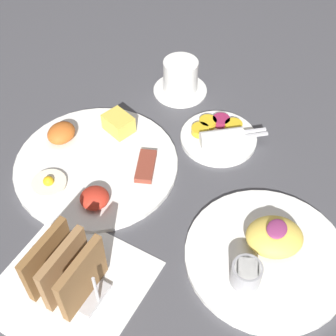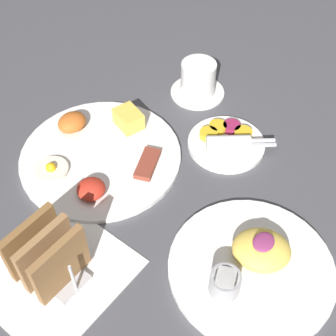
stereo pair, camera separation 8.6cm
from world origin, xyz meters
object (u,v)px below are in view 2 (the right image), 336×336
Objects in this scene: plate_condiments at (227,141)px; coffee_cup at (198,80)px; toast_rack at (47,255)px; plate_breakfast at (99,153)px; plate_foreground at (252,264)px.

coffee_cup is at bearing 55.53° from plate_condiments.
plate_breakfast is at bearing 26.75° from toast_rack.
toast_rack is 0.97× the size of coffee_cup.
plate_breakfast is 0.28m from coffee_cup.
plate_foreground is at bearing -94.51° from plate_breakfast.
coffee_cup is (0.10, 0.14, 0.02)m from plate_condiments.
plate_breakfast is at bearing 135.19° from plate_condiments.
coffee_cup is at bearing 46.91° from plate_foreground.
plate_foreground reaches higher than plate_condiments.
plate_condiments is 1.43× the size of toast_rack.
coffee_cup is (0.31, 0.33, 0.02)m from plate_foreground.
plate_foreground is (-0.21, -0.18, 0.00)m from plate_condiments.
plate_foreground is at bearing -50.89° from toast_rack.
plate_breakfast is 2.61× the size of coffee_cup.
plate_condiments is at bearing -44.81° from plate_breakfast.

